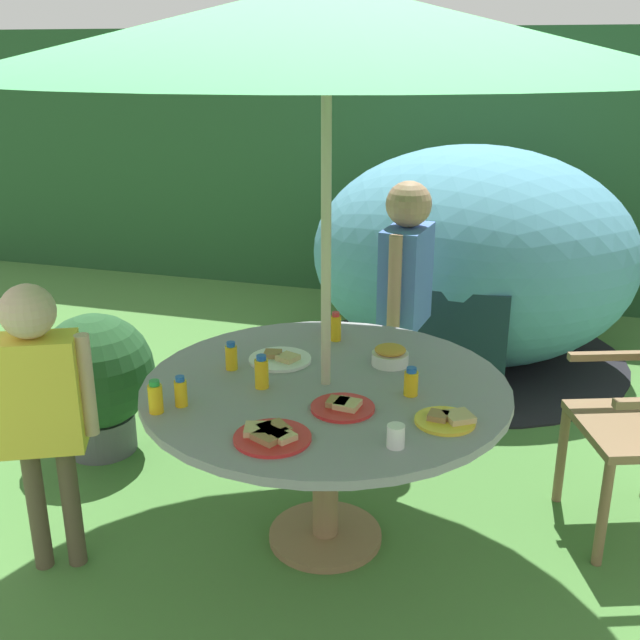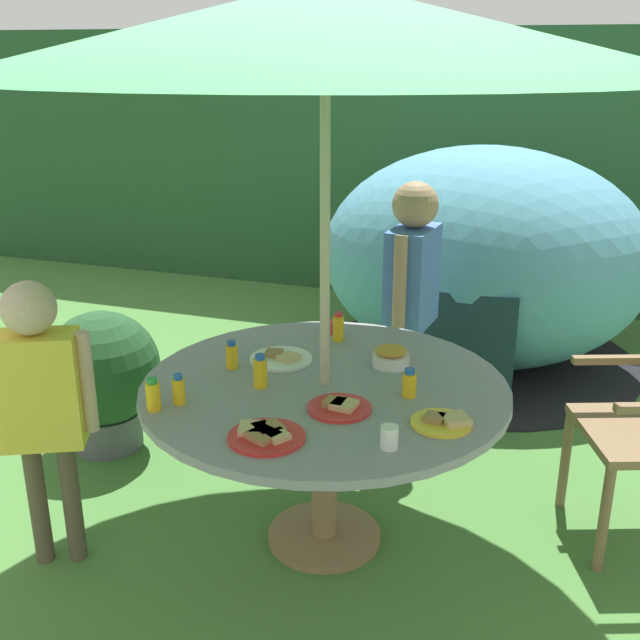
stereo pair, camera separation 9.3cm
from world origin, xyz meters
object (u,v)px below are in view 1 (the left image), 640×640
(juice_bottle_center_front, at_px, (181,392))
(juice_bottle_back_edge, at_px, (262,373))
(juice_bottle_far_left, at_px, (411,382))
(plate_near_right, at_px, (280,359))
(juice_bottle_far_right, at_px, (336,327))
(child_in_yellow_shirt, at_px, (39,394))
(plate_near_left, at_px, (271,436))
(snack_bowl, at_px, (390,356))
(cup_near, at_px, (330,327))
(dome_tent, at_px, (471,257))
(plate_front_edge, at_px, (447,419))
(child_in_blue_shirt, at_px, (406,277))
(juice_bottle_center_back, at_px, (231,357))
(patio_umbrella, at_px, (327,28))
(garden_table, at_px, (326,408))
(juice_bottle_mid_right, at_px, (155,398))
(potted_plant, at_px, (96,378))
(plate_mid_left, at_px, (343,406))
(cup_far, at_px, (396,436))

(juice_bottle_center_front, relative_size, juice_bottle_back_edge, 0.88)
(juice_bottle_far_left, bearing_deg, plate_near_right, 163.55)
(juice_bottle_far_right, distance_m, juice_bottle_center_front, 0.83)
(juice_bottle_center_front, bearing_deg, juice_bottle_far_right, 65.70)
(child_in_yellow_shirt, relative_size, juice_bottle_center_front, 10.02)
(child_in_yellow_shirt, bearing_deg, plate_near_left, -26.93)
(plate_near_right, bearing_deg, snack_bowl, 11.85)
(juice_bottle_far_right, bearing_deg, juice_bottle_back_edge, -103.49)
(cup_near, bearing_deg, juice_bottle_far_left, -49.25)
(dome_tent, distance_m, plate_front_edge, 2.29)
(plate_near_left, xyz_separation_m, juice_bottle_far_left, (0.36, 0.45, 0.04))
(juice_bottle_back_edge, bearing_deg, child_in_blue_shirt, 74.05)
(juice_bottle_center_back, distance_m, juice_bottle_back_edge, 0.21)
(patio_umbrella, height_order, plate_near_left, patio_umbrella)
(dome_tent, relative_size, juice_bottle_center_back, 18.04)
(patio_umbrella, distance_m, dome_tent, 2.46)
(garden_table, xyz_separation_m, plate_near_left, (-0.04, -0.46, 0.11))
(plate_near_left, relative_size, juice_bottle_mid_right, 2.11)
(snack_bowl, relative_size, juice_bottle_far_right, 1.15)
(juice_bottle_center_front, distance_m, cup_near, 0.89)
(child_in_blue_shirt, distance_m, child_in_yellow_shirt, 1.78)
(dome_tent, bearing_deg, potted_plant, -133.09)
(juice_bottle_mid_right, bearing_deg, plate_front_edge, 12.27)
(juice_bottle_back_edge, bearing_deg, garden_table, 25.44)
(plate_front_edge, relative_size, juice_bottle_mid_right, 1.74)
(potted_plant, bearing_deg, juice_bottle_far_right, 2.78)
(child_in_blue_shirt, xyz_separation_m, plate_front_edge, (0.37, -1.20, -0.12))
(plate_mid_left, relative_size, juice_bottle_far_right, 1.76)
(potted_plant, xyz_separation_m, juice_bottle_mid_right, (0.76, -0.78, 0.35))
(child_in_blue_shirt, relative_size, child_in_yellow_shirt, 1.15)
(child_in_yellow_shirt, height_order, plate_mid_left, child_in_yellow_shirt)
(child_in_yellow_shirt, relative_size, plate_near_right, 4.47)
(garden_table, bearing_deg, juice_bottle_center_front, -142.91)
(child_in_yellow_shirt, bearing_deg, juice_bottle_center_front, -12.22)
(garden_table, bearing_deg, juice_bottle_mid_right, -140.95)
(garden_table, height_order, juice_bottle_mid_right, juice_bottle_mid_right)
(garden_table, distance_m, juice_bottle_far_left, 0.35)
(snack_bowl, bearing_deg, juice_bottle_far_left, -63.09)
(plate_near_left, height_order, cup_near, cup_near)
(garden_table, relative_size, potted_plant, 1.97)
(juice_bottle_far_left, bearing_deg, garden_table, 178.49)
(juice_bottle_mid_right, distance_m, cup_near, 0.98)
(potted_plant, bearing_deg, plate_near_left, -35.02)
(plate_mid_left, relative_size, cup_far, 2.99)
(juice_bottle_far_right, bearing_deg, dome_tent, 76.53)
(juice_bottle_back_edge, bearing_deg, snack_bowl, 40.49)
(dome_tent, height_order, juice_bottle_back_edge, dome_tent)
(potted_plant, height_order, juice_bottle_mid_right, juice_bottle_mid_right)
(patio_umbrella, height_order, cup_far, patio_umbrella)
(potted_plant, bearing_deg, dome_tent, 47.73)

